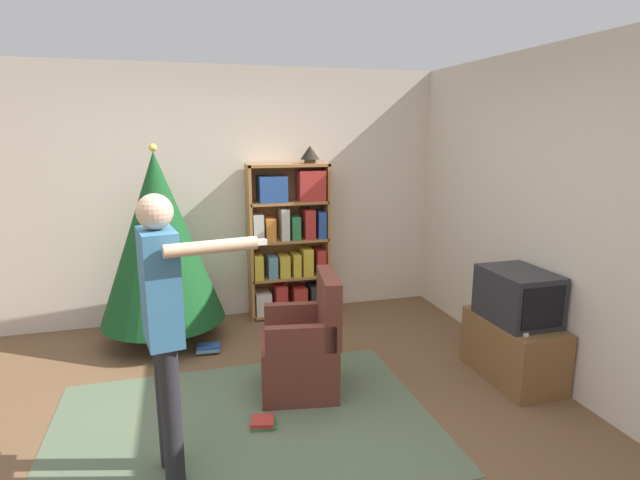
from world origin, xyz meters
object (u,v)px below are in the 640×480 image
Objects in this scene: christmas_tree at (159,239)px; standing_person at (164,316)px; armchair at (304,351)px; bookshelf at (289,243)px; table_lamp at (310,153)px; television at (518,296)px.

christmas_tree is 1.13× the size of standing_person.
christmas_tree is 2.01× the size of armchair.
christmas_tree is at bearing -163.95° from bookshelf.
bookshelf is 0.96m from table_lamp.
standing_person is at bearing -121.43° from table_lamp.
armchair is 2.21m from table_lamp.
table_lamp is (0.23, 0.00, 0.93)m from bookshelf.
table_lamp reaches higher than standing_person.
table_lamp reaches higher than bookshelf.
armchair is (-1.66, 0.27, -0.37)m from television.
table_lamp is (-1.18, 1.90, 1.03)m from television.
christmas_tree reaches higher than standing_person.
standing_person is (-0.96, -0.73, 0.65)m from armchair.
standing_person is at bearing -117.18° from bookshelf.
table_lamp is (0.48, 1.63, 1.41)m from armchair.
bookshelf reaches higher than armchair.
television is 3.12m from christmas_tree.
bookshelf is 8.14× the size of table_lamp.
table_lamp reaches higher than television.
standing_person reaches higher than television.
television is 0.64× the size of armchair.
standing_person is (-1.21, -2.35, 0.18)m from bookshelf.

